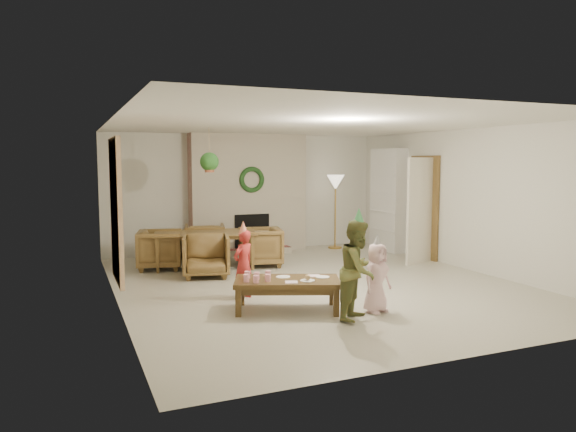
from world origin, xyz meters
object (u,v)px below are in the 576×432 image
dining_chair_far (205,242)px  dining_chair_left (160,249)px  child_plaid (358,270)px  child_red (243,264)px  child_pink (377,278)px  dining_table (205,250)px  dining_chair_right (260,247)px  dining_chair_near (206,256)px  coffee_table_top (287,281)px

dining_chair_far → dining_chair_left: 1.14m
dining_chair_far → child_plaid: size_ratio=0.64×
child_red → child_pink: (1.36, -1.31, -0.04)m
dining_table → child_plaid: (0.94, -3.88, 0.29)m
dining_chair_right → child_red: 2.40m
dining_chair_left → child_red: bearing=-150.9°
dining_chair_near → dining_chair_far: same height
dining_chair_left → child_plaid: size_ratio=0.64×
child_plaid → child_pink: child_plaid is taller
dining_table → child_pink: size_ratio=2.04×
dining_chair_far → child_pink: child_pink is taller
child_plaid → child_pink: size_ratio=1.37×
dining_chair_right → coffee_table_top: bearing=-0.1°
dining_chair_left → child_pink: bearing=-138.6°
dining_chair_near → dining_chair_right: same height
dining_chair_right → child_plaid: bearing=12.5°
dining_chair_near → coffee_table_top: 2.46m
child_red → dining_table: bearing=-121.0°
dining_table → dining_chair_far: 0.80m
dining_table → child_pink: child_pink is taller
dining_chair_far → child_plaid: 4.73m
dining_table → child_plaid: 4.00m
dining_chair_right → child_red: size_ratio=0.80×
dining_chair_right → coffee_table_top: size_ratio=0.58×
coffee_table_top → child_red: size_ratio=1.38×
dining_table → child_plaid: child_plaid is taller
dining_chair_left → child_red: 2.68m
dining_chair_right → child_pink: (0.33, -3.48, 0.09)m
coffee_table_top → child_pink: (1.03, -0.50, 0.07)m
dining_chair_near → child_pink: 3.28m
dining_chair_far → coffee_table_top: 3.99m
child_red → dining_chair_left: bearing=-104.0°
dining_chair_far → child_plaid: child_plaid is taller
dining_chair_near → dining_chair_left: same height
child_red → dining_chair_far: bearing=-124.0°
dining_chair_right → child_plaid: size_ratio=0.64×
child_red → dining_chair_right: bearing=-145.2°
dining_chair_right → child_pink: size_ratio=0.87×
coffee_table_top → child_red: (-0.33, 0.81, 0.10)m
dining_table → dining_chair_right: bearing=0.0°
coffee_table_top → child_red: 0.88m
dining_table → child_red: bearing=-78.0°
child_red → child_plaid: bearing=93.6°
dining_table → child_pink: (1.31, -3.71, 0.13)m
dining_table → child_plaid: bearing=-63.3°
dining_table → dining_chair_far: bearing=90.0°
dining_chair_far → child_pink: size_ratio=0.87×
dining_chair_left → child_pink: (2.09, -3.89, 0.09)m
dining_chair_left → dining_chair_right: (1.76, -0.41, 0.00)m
child_pink → child_plaid: bearing=-172.3°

